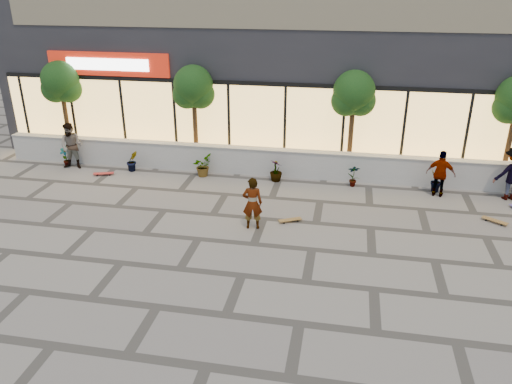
% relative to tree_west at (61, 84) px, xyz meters
% --- Properties ---
extents(ground, '(80.00, 80.00, 0.00)m').
position_rel_tree_west_xyz_m(ground, '(9.00, -7.70, -2.99)').
color(ground, gray).
rests_on(ground, ground).
extents(planter_wall, '(22.00, 0.42, 1.04)m').
position_rel_tree_west_xyz_m(planter_wall, '(9.00, -0.70, -2.46)').
color(planter_wall, silver).
rests_on(planter_wall, ground).
extents(retail_building, '(24.00, 9.17, 8.50)m').
position_rel_tree_west_xyz_m(retail_building, '(9.00, 4.79, 1.26)').
color(retail_building, '#26252A').
rests_on(retail_building, ground).
extents(shrub_a, '(0.43, 0.29, 0.81)m').
position_rel_tree_west_xyz_m(shrub_a, '(0.50, -1.25, -2.58)').
color(shrub_a, '#133D14').
rests_on(shrub_a, ground).
extents(shrub_b, '(0.57, 0.57, 0.81)m').
position_rel_tree_west_xyz_m(shrub_b, '(3.30, -1.25, -2.58)').
color(shrub_b, '#133D14').
rests_on(shrub_b, ground).
extents(shrub_c, '(0.68, 0.77, 0.81)m').
position_rel_tree_west_xyz_m(shrub_c, '(6.10, -1.25, -2.58)').
color(shrub_c, '#133D14').
rests_on(shrub_c, ground).
extents(shrub_d, '(0.64, 0.64, 0.81)m').
position_rel_tree_west_xyz_m(shrub_d, '(8.90, -1.25, -2.58)').
color(shrub_d, '#133D14').
rests_on(shrub_d, ground).
extents(shrub_e, '(0.46, 0.35, 0.81)m').
position_rel_tree_west_xyz_m(shrub_e, '(11.70, -1.25, -2.58)').
color(shrub_e, '#133D14').
rests_on(shrub_e, ground).
extents(shrub_f, '(0.55, 0.57, 0.81)m').
position_rel_tree_west_xyz_m(shrub_f, '(14.50, -1.25, -2.58)').
color(shrub_f, '#133D14').
rests_on(shrub_f, ground).
extents(tree_west, '(1.60, 1.50, 3.92)m').
position_rel_tree_west_xyz_m(tree_west, '(0.00, 0.00, 0.00)').
color(tree_west, '#4A2D1A').
rests_on(tree_west, ground).
extents(tree_midwest, '(1.60, 1.50, 3.92)m').
position_rel_tree_west_xyz_m(tree_midwest, '(5.50, 0.00, 0.00)').
color(tree_midwest, '#4A2D1A').
rests_on(tree_midwest, ground).
extents(tree_mideast, '(1.60, 1.50, 3.92)m').
position_rel_tree_west_xyz_m(tree_mideast, '(11.50, 0.00, 0.00)').
color(tree_mideast, '#4A2D1A').
rests_on(tree_mideast, ground).
extents(skater_center, '(0.65, 0.48, 1.62)m').
position_rel_tree_west_xyz_m(skater_center, '(8.77, -5.09, -2.18)').
color(skater_center, white).
rests_on(skater_center, ground).
extents(skater_left, '(0.94, 0.76, 1.82)m').
position_rel_tree_west_xyz_m(skater_left, '(0.92, -1.40, -2.08)').
color(skater_left, '#8F765C').
rests_on(skater_left, ground).
extents(skater_right_near, '(1.02, 0.62, 1.62)m').
position_rel_tree_west_xyz_m(skater_right_near, '(14.58, -1.58, -2.18)').
color(skater_right_near, silver).
rests_on(skater_right_near, ground).
extents(skateboard_center, '(0.73, 0.51, 0.09)m').
position_rel_tree_west_xyz_m(skateboard_center, '(9.84, -4.50, -2.91)').
color(skateboard_center, brown).
rests_on(skateboard_center, ground).
extents(skateboard_left, '(0.78, 0.41, 0.09)m').
position_rel_tree_west_xyz_m(skateboard_left, '(2.39, -1.91, -2.91)').
color(skateboard_left, '#B12721').
rests_on(skateboard_left, ground).
extents(skateboard_right_near, '(0.74, 0.60, 0.09)m').
position_rel_tree_west_xyz_m(skateboard_right_near, '(16.00, -3.40, -2.91)').
color(skateboard_right_near, brown).
rests_on(skateboard_right_near, ground).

